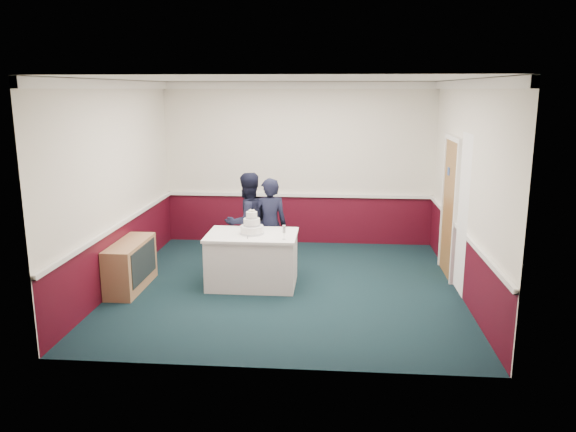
# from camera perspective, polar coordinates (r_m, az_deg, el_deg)

# --- Properties ---
(ground) EXTENTS (5.00, 5.00, 0.00)m
(ground) POSITION_cam_1_polar(r_m,az_deg,el_deg) (8.39, -0.09, -7.19)
(ground) COLOR black
(ground) RESTS_ON ground
(room_shell) EXTENTS (5.00, 5.00, 3.00)m
(room_shell) POSITION_cam_1_polar(r_m,az_deg,el_deg) (8.54, 0.79, 6.73)
(room_shell) COLOR silver
(room_shell) RESTS_ON ground
(sideboard) EXTENTS (0.41, 1.20, 0.70)m
(sideboard) POSITION_cam_1_polar(r_m,az_deg,el_deg) (8.54, -15.69, -4.84)
(sideboard) COLOR #A1734E
(sideboard) RESTS_ON ground
(cake_table) EXTENTS (1.32, 0.92, 0.79)m
(cake_table) POSITION_cam_1_polar(r_m,az_deg,el_deg) (8.37, -3.65, -4.39)
(cake_table) COLOR white
(cake_table) RESTS_ON ground
(wedding_cake) EXTENTS (0.35, 0.35, 0.36)m
(wedding_cake) POSITION_cam_1_polar(r_m,az_deg,el_deg) (8.23, -3.70, -1.06)
(wedding_cake) COLOR white
(wedding_cake) RESTS_ON cake_table
(cake_knife) EXTENTS (0.03, 0.22, 0.00)m
(cake_knife) POSITION_cam_1_polar(r_m,az_deg,el_deg) (8.07, -4.11, -2.14)
(cake_knife) COLOR silver
(cake_knife) RESTS_ON cake_table
(champagne_flute) EXTENTS (0.05, 0.05, 0.21)m
(champagne_flute) POSITION_cam_1_polar(r_m,az_deg,el_deg) (7.90, -0.41, -1.43)
(champagne_flute) COLOR silver
(champagne_flute) RESTS_ON cake_table
(person_man) EXTENTS (0.98, 0.95, 1.59)m
(person_man) POSITION_cam_1_polar(r_m,az_deg,el_deg) (8.96, -4.14, -0.62)
(person_man) COLOR black
(person_man) RESTS_ON ground
(person_woman) EXTENTS (0.62, 0.48, 1.52)m
(person_woman) POSITION_cam_1_polar(r_m,az_deg,el_deg) (8.88, -1.88, -0.95)
(person_woman) COLOR black
(person_woman) RESTS_ON ground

